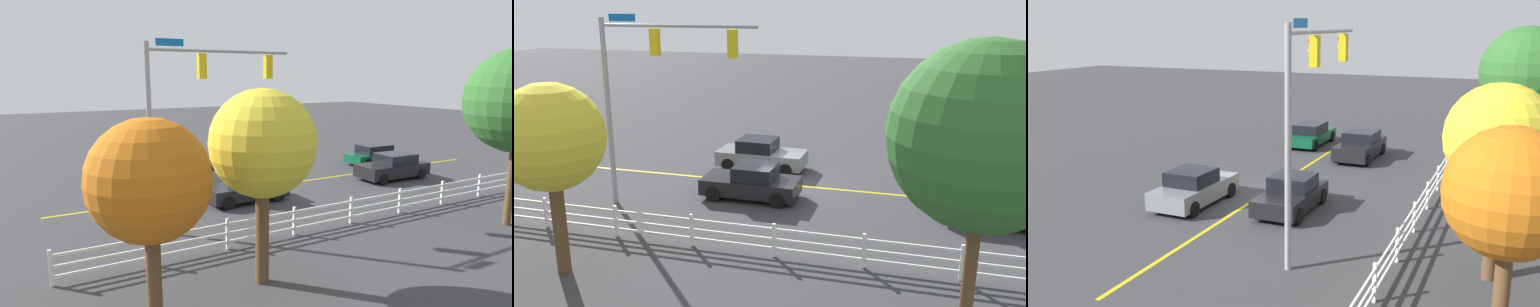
# 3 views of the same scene
# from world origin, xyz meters

# --- Properties ---
(ground_plane) EXTENTS (120.00, 120.00, 0.00)m
(ground_plane) POSITION_xyz_m (0.00, 0.00, 0.00)
(ground_plane) COLOR #38383A
(lane_center_stripe) EXTENTS (28.00, 0.16, 0.01)m
(lane_center_stripe) POSITION_xyz_m (-4.00, 0.00, 0.00)
(lane_center_stripe) COLOR gold
(lane_center_stripe) RESTS_ON ground_plane
(signal_assembly) EXTENTS (6.31, 0.37, 7.58)m
(signal_assembly) POSITION_xyz_m (4.32, 4.05, 5.27)
(signal_assembly) COLOR gray
(signal_assembly) RESTS_ON ground_plane
(car_0) EXTENTS (4.33, 2.03, 1.53)m
(car_0) POSITION_xyz_m (1.63, -2.06, 0.71)
(car_0) COLOR slate
(car_0) RESTS_ON ground_plane
(car_1) EXTENTS (4.51, 2.05, 1.54)m
(car_1) POSITION_xyz_m (-9.18, 2.09, 0.74)
(car_1) COLOR black
(car_1) RESTS_ON ground_plane
(car_2) EXTENTS (4.04, 1.92, 1.46)m
(car_2) POSITION_xyz_m (0.79, 2.01, 0.68)
(car_2) COLOR black
(car_2) RESTS_ON ground_plane
(car_3) EXTENTS (4.51, 1.86, 1.39)m
(car_3) POSITION_xyz_m (-11.47, -1.70, 0.68)
(car_3) COLOR #0C4C2D
(car_3) RESTS_ON ground_plane
(white_rail_fence) EXTENTS (26.10, 0.10, 1.15)m
(white_rail_fence) POSITION_xyz_m (-3.00, 7.05, 0.60)
(white_rail_fence) COLOR white
(white_rail_fence) RESTS_ON ground_plane
(tree_0) EXTENTS (3.17, 3.17, 5.86)m
(tree_0) POSITION_xyz_m (4.36, 9.81, 4.23)
(tree_0) COLOR brown
(tree_0) RESTS_ON ground_plane
(tree_2) EXTENTS (3.11, 3.11, 5.23)m
(tree_2) POSITION_xyz_m (7.77, 10.25, 3.65)
(tree_2) COLOR brown
(tree_2) RESTS_ON ground_plane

